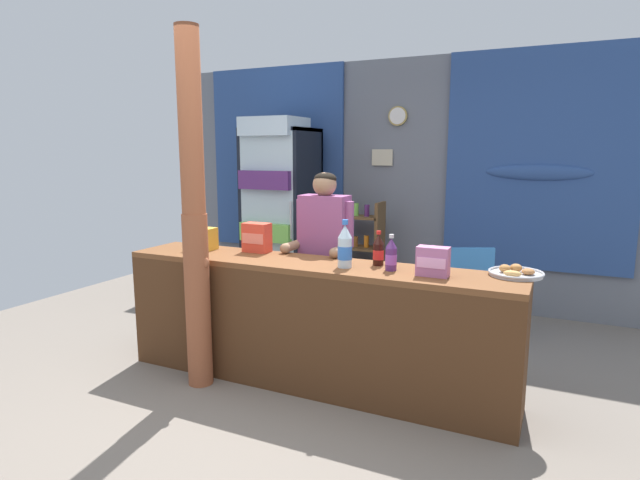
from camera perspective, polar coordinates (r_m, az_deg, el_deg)
ground_plane at (r=4.58m, az=1.94°, el=-11.90°), size 7.41×7.41×0.00m
back_wall_curtained at (r=5.93m, az=8.72°, el=6.68°), size 5.50×0.22×2.69m
stall_counter at (r=3.68m, az=-1.60°, el=-8.19°), size 2.92×0.51×0.91m
timber_post at (r=3.73m, az=-13.69°, el=2.00°), size 0.20×0.18×2.52m
drink_fridge at (r=5.86m, az=-4.45°, el=4.22°), size 0.73×0.73×2.06m
bottle_shelf_rack at (r=5.77m, az=4.51°, el=-1.17°), size 0.48×0.28×1.15m
plastic_lawn_chair at (r=4.90m, az=15.70°, el=-4.79°), size 0.59×0.59×0.86m
shopkeeper at (r=4.14m, az=0.46°, el=-0.48°), size 0.50×0.42×1.53m
soda_bottle_water at (r=3.51m, az=2.77°, el=-0.81°), size 0.10×0.10×0.33m
soda_bottle_cola at (r=3.60m, az=6.47°, el=-1.18°), size 0.08×0.08×0.24m
soda_bottle_grape_soda at (r=3.45m, az=7.86°, el=-1.67°), size 0.08×0.08×0.24m
snack_box_wafer at (r=3.34m, az=12.36°, el=-2.33°), size 0.20×0.11×0.19m
snack_box_choco_powder at (r=4.25m, az=-12.83°, el=0.12°), size 0.19×0.16×0.18m
snack_box_crackers at (r=4.08m, az=-6.99°, el=0.27°), size 0.21×0.13×0.23m
pastry_tray at (r=3.51m, az=20.80°, el=-3.38°), size 0.34×0.34×0.07m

